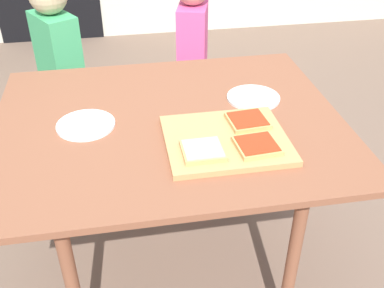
% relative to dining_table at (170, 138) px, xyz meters
% --- Properties ---
extents(ground_plane, '(16.00, 16.00, 0.00)m').
position_rel_dining_table_xyz_m(ground_plane, '(0.00, 0.00, -0.67)').
color(ground_plane, '#765D4C').
extents(dining_table, '(1.21, 0.98, 0.74)m').
position_rel_dining_table_xyz_m(dining_table, '(0.00, 0.00, 0.00)').
color(dining_table, brown).
rests_on(dining_table, ground).
extents(cutting_board, '(0.39, 0.34, 0.02)m').
position_rel_dining_table_xyz_m(cutting_board, '(0.16, -0.17, 0.09)').
color(cutting_board, tan).
rests_on(cutting_board, dining_table).
extents(pizza_slice_near_right, '(0.14, 0.13, 0.02)m').
position_rel_dining_table_xyz_m(pizza_slice_near_right, '(0.24, -0.25, 0.10)').
color(pizza_slice_near_right, tan).
rests_on(pizza_slice_near_right, cutting_board).
extents(pizza_slice_far_right, '(0.14, 0.13, 0.02)m').
position_rel_dining_table_xyz_m(pizza_slice_far_right, '(0.25, -0.10, 0.10)').
color(pizza_slice_far_right, tan).
rests_on(pizza_slice_far_right, cutting_board).
extents(pizza_slice_near_left, '(0.13, 0.12, 0.02)m').
position_rel_dining_table_xyz_m(pizza_slice_near_left, '(0.07, -0.24, 0.10)').
color(pizza_slice_near_left, tan).
rests_on(pizza_slice_near_left, cutting_board).
extents(plate_white_right, '(0.20, 0.20, 0.01)m').
position_rel_dining_table_xyz_m(plate_white_right, '(0.33, 0.10, 0.08)').
color(plate_white_right, silver).
rests_on(plate_white_right, dining_table).
extents(plate_white_left, '(0.20, 0.20, 0.01)m').
position_rel_dining_table_xyz_m(plate_white_left, '(-0.29, 0.01, 0.08)').
color(plate_white_left, white).
rests_on(plate_white_left, dining_table).
extents(child_left, '(0.24, 0.28, 1.07)m').
position_rel_dining_table_xyz_m(child_left, '(-0.43, 0.74, -0.05)').
color(child_left, '#37303F').
rests_on(child_left, ground).
extents(child_right, '(0.20, 0.27, 1.05)m').
position_rel_dining_table_xyz_m(child_right, '(0.23, 0.84, -0.07)').
color(child_right, '#352844').
rests_on(child_right, ground).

